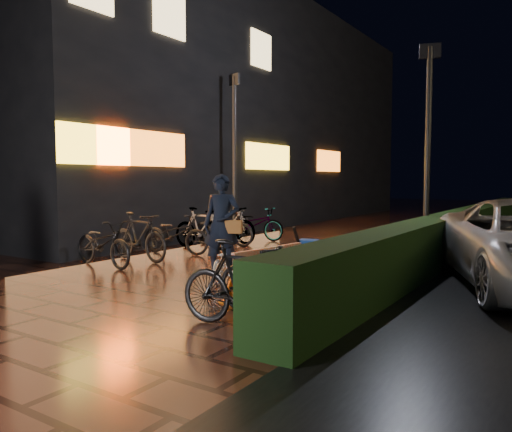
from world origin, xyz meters
The scene contains 10 objects.
ground centered at (0.00, 0.00, 0.00)m, with size 80.00×80.00×0.00m, color #381911.
hedge centered at (3.30, 8.00, 0.50)m, with size 0.70×20.00×1.00m, color black.
storefront_block centered at (-9.50, 11.50, 4.50)m, with size 12.09×22.00×9.00m.
lamp_post_hedge centered at (2.96, 5.41, 2.64)m, with size 0.46×0.20×4.80m.
lamp_post_sf centered at (-2.93, 6.21, 2.72)m, with size 0.47×0.22×4.95m.
cyclist centered at (0.57, 0.97, 0.71)m, with size 0.94×1.41×1.91m.
traffic_barrier centered at (1.81, 0.54, 0.38)m, with size 0.67×1.86×0.75m.
cart_assembly centered at (1.45, 2.55, 0.47)m, with size 0.57×0.60×0.92m.
parked_bikes_storefront centered at (-2.35, 3.68, 0.51)m, with size 2.08×6.37×1.08m.
parked_bikes_hedge centered at (2.53, -0.83, 0.51)m, with size 1.91×1.38×1.08m.
Camera 1 is at (5.90, -6.07, 1.82)m, focal length 35.00 mm.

